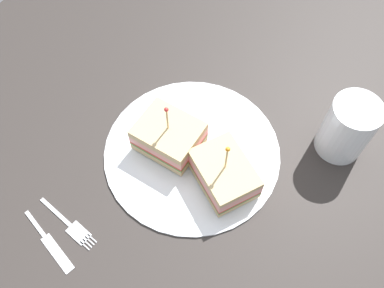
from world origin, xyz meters
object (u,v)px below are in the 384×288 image
Objects in this scene: plate at (192,151)px; sandwich_half_back at (169,136)px; sandwich_half_front at (224,174)px; knife at (50,244)px; fork at (72,227)px; drink_glass at (346,130)px.

plate is 4.98cm from sandwich_half_back.
sandwich_half_front is at bearing 83.67° from sandwich_half_back.
fork is at bearing 161.86° from knife.
plate reaches higher than fork.
plate is 25.39cm from drink_glass.
plate is 22.67cm from fork.
fork is 0.98× the size of knife.
sandwich_half_front and sandwich_half_back have the same top height.
sandwich_half_back is at bearing -75.96° from plate.
plate is at bearing -55.46° from drink_glass.
knife is (23.64, -6.19, -3.23)cm from sandwich_half_back.
plate is 8.06cm from sandwich_half_front.
fork and knife have the same top height.
drink_glass is 0.92× the size of fork.
knife is (22.41, -17.26, -3.12)cm from sandwich_half_front.
sandwich_half_back is 20.77cm from fork.
plate is at bearing -106.96° from sandwich_half_front.
sandwich_half_back reaches higher than plate.
sandwich_half_front is 1.21× the size of sandwich_half_back.
drink_glass is 49.65cm from knife.
drink_glass is at bearing 121.76° from sandwich_half_back.
fork is (35.04, -29.41, -4.78)cm from drink_glass.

